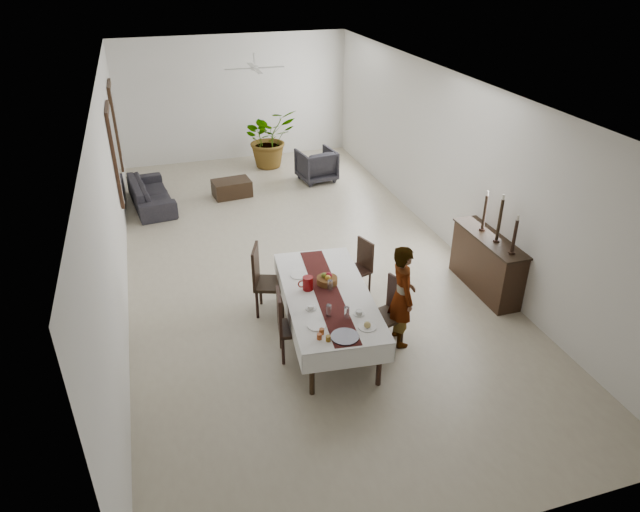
# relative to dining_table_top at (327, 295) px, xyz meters

# --- Properties ---
(floor) EXTENTS (6.00, 12.00, 0.00)m
(floor) POSITION_rel_dining_table_top_xyz_m (0.16, 2.49, -0.74)
(floor) COLOR #BFB497
(floor) RESTS_ON ground
(ceiling) EXTENTS (6.00, 12.00, 0.02)m
(ceiling) POSITION_rel_dining_table_top_xyz_m (0.16, 2.49, 2.46)
(ceiling) COLOR white
(ceiling) RESTS_ON wall_back
(wall_back) EXTENTS (6.00, 0.02, 3.20)m
(wall_back) POSITION_rel_dining_table_top_xyz_m (0.16, 8.49, 0.86)
(wall_back) COLOR silver
(wall_back) RESTS_ON floor
(wall_front) EXTENTS (6.00, 0.02, 3.20)m
(wall_front) POSITION_rel_dining_table_top_xyz_m (0.16, -3.51, 0.86)
(wall_front) COLOR silver
(wall_front) RESTS_ON floor
(wall_left) EXTENTS (0.02, 12.00, 3.20)m
(wall_left) POSITION_rel_dining_table_top_xyz_m (-2.84, 2.49, 0.86)
(wall_left) COLOR silver
(wall_left) RESTS_ON floor
(wall_right) EXTENTS (0.02, 12.00, 3.20)m
(wall_right) POSITION_rel_dining_table_top_xyz_m (3.16, 2.49, 0.86)
(wall_right) COLOR silver
(wall_right) RESTS_ON floor
(dining_table_top) EXTENTS (1.25, 2.53, 0.05)m
(dining_table_top) POSITION_rel_dining_table_top_xyz_m (0.00, 0.00, 0.00)
(dining_table_top) COLOR black
(dining_table_top) RESTS_ON table_leg_fl
(table_leg_fl) EXTENTS (0.08, 0.08, 0.71)m
(table_leg_fl) POSITION_rel_dining_table_top_xyz_m (-0.56, -1.11, -0.38)
(table_leg_fl) COLOR black
(table_leg_fl) RESTS_ON floor
(table_leg_fr) EXTENTS (0.08, 0.08, 0.71)m
(table_leg_fr) POSITION_rel_dining_table_top_xyz_m (0.33, -1.20, -0.38)
(table_leg_fr) COLOR black
(table_leg_fr) RESTS_ON floor
(table_leg_bl) EXTENTS (0.08, 0.08, 0.71)m
(table_leg_bl) POSITION_rel_dining_table_top_xyz_m (-0.33, 1.20, -0.38)
(table_leg_bl) COLOR black
(table_leg_bl) RESTS_ON floor
(table_leg_br) EXTENTS (0.08, 0.08, 0.71)m
(table_leg_br) POSITION_rel_dining_table_top_xyz_m (0.56, 1.11, -0.38)
(table_leg_br) COLOR black
(table_leg_br) RESTS_ON floor
(tablecloth_top) EXTENTS (1.45, 2.73, 0.01)m
(tablecloth_top) POSITION_rel_dining_table_top_xyz_m (0.00, 0.00, 0.03)
(tablecloth_top) COLOR white
(tablecloth_top) RESTS_ON dining_table_top
(tablecloth_drape_left) EXTENTS (0.27, 2.61, 0.30)m
(tablecloth_drape_left) POSITION_rel_dining_table_top_xyz_m (-0.59, 0.06, -0.12)
(tablecloth_drape_left) COLOR white
(tablecloth_drape_left) RESTS_ON dining_table_top
(tablecloth_drape_right) EXTENTS (0.27, 2.61, 0.30)m
(tablecloth_drape_right) POSITION_rel_dining_table_top_xyz_m (0.59, -0.06, -0.12)
(tablecloth_drape_right) COLOR white
(tablecloth_drape_right) RESTS_ON dining_table_top
(tablecloth_drape_near) EXTENTS (1.19, 0.13, 0.30)m
(tablecloth_drape_near) POSITION_rel_dining_table_top_xyz_m (-0.13, -1.30, -0.12)
(tablecloth_drape_near) COLOR white
(tablecloth_drape_near) RESTS_ON dining_table_top
(tablecloth_drape_far) EXTENTS (1.19, 0.13, 0.30)m
(tablecloth_drape_far) POSITION_rel_dining_table_top_xyz_m (0.13, 1.30, -0.12)
(tablecloth_drape_far) COLOR silver
(tablecloth_drape_far) RESTS_ON dining_table_top
(table_runner) EXTENTS (0.60, 2.56, 0.00)m
(table_runner) POSITION_rel_dining_table_top_xyz_m (0.00, 0.00, 0.04)
(table_runner) COLOR #531A17
(table_runner) RESTS_ON tablecloth_top
(red_pitcher) EXTENTS (0.17, 0.17, 0.20)m
(red_pitcher) POSITION_rel_dining_table_top_xyz_m (-0.24, 0.18, 0.14)
(red_pitcher) COLOR maroon
(red_pitcher) RESTS_ON tablecloth_top
(pitcher_handle) EXTENTS (0.12, 0.03, 0.12)m
(pitcher_handle) POSITION_rel_dining_table_top_xyz_m (-0.32, 0.19, 0.14)
(pitcher_handle) COLOR maroon
(pitcher_handle) RESTS_ON red_pitcher
(wine_glass_near) EXTENTS (0.07, 0.07, 0.17)m
(wine_glass_near) POSITION_rel_dining_table_top_xyz_m (0.06, -0.67, 0.12)
(wine_glass_near) COLOR white
(wine_glass_near) RESTS_ON tablecloth_top
(wine_glass_mid) EXTENTS (0.07, 0.07, 0.17)m
(wine_glass_mid) POSITION_rel_dining_table_top_xyz_m (-0.16, -0.55, 0.12)
(wine_glass_mid) COLOR silver
(wine_glass_mid) RESTS_ON tablecloth_top
(wine_glass_far) EXTENTS (0.07, 0.07, 0.17)m
(wine_glass_far) POSITION_rel_dining_table_top_xyz_m (0.06, 0.05, 0.12)
(wine_glass_far) COLOR white
(wine_glass_far) RESTS_ON tablecloth_top
(teacup_right) EXTENTS (0.09, 0.09, 0.06)m
(teacup_right) POSITION_rel_dining_table_top_xyz_m (0.24, -0.64, 0.07)
(teacup_right) COLOR silver
(teacup_right) RESTS_ON saucer_right
(saucer_right) EXTENTS (0.15, 0.15, 0.01)m
(saucer_right) POSITION_rel_dining_table_top_xyz_m (0.24, -0.64, 0.04)
(saucer_right) COLOR silver
(saucer_right) RESTS_ON tablecloth_top
(teacup_left) EXTENTS (0.09, 0.09, 0.06)m
(teacup_left) POSITION_rel_dining_table_top_xyz_m (-0.34, -0.32, 0.07)
(teacup_left) COLOR white
(teacup_left) RESTS_ON saucer_left
(saucer_left) EXTENTS (0.15, 0.15, 0.01)m
(saucer_left) POSITION_rel_dining_table_top_xyz_m (-0.34, -0.32, 0.04)
(saucer_left) COLOR silver
(saucer_left) RESTS_ON tablecloth_top
(plate_near_right) EXTENTS (0.24, 0.24, 0.02)m
(plate_near_right) POSITION_rel_dining_table_top_xyz_m (0.24, -0.94, 0.04)
(plate_near_right) COLOR silver
(plate_near_right) RESTS_ON tablecloth_top
(bread_near_right) EXTENTS (0.09, 0.09, 0.09)m
(bread_near_right) POSITION_rel_dining_table_top_xyz_m (0.24, -0.94, 0.07)
(bread_near_right) COLOR tan
(bread_near_right) RESTS_ON plate_near_right
(plate_near_left) EXTENTS (0.24, 0.24, 0.02)m
(plate_near_left) POSITION_rel_dining_table_top_xyz_m (-0.38, -0.73, 0.04)
(plate_near_left) COLOR white
(plate_near_left) RESTS_ON tablecloth_top
(plate_far_left) EXTENTS (0.24, 0.24, 0.02)m
(plate_far_left) POSITION_rel_dining_table_top_xyz_m (-0.27, 0.59, 0.04)
(plate_far_left) COLOR white
(plate_far_left) RESTS_ON tablecloth_top
(serving_tray) EXTENTS (0.37, 0.37, 0.02)m
(serving_tray) POSITION_rel_dining_table_top_xyz_m (-0.10, -1.06, 0.05)
(serving_tray) COLOR #404045
(serving_tray) RESTS_ON tablecloth_top
(jam_jar_a) EXTENTS (0.07, 0.07, 0.08)m
(jam_jar_a) POSITION_rel_dining_table_top_xyz_m (-0.33, -1.07, 0.07)
(jam_jar_a) COLOR #875B13
(jam_jar_a) RESTS_ON tablecloth_top
(jam_jar_b) EXTENTS (0.07, 0.07, 0.08)m
(jam_jar_b) POSITION_rel_dining_table_top_xyz_m (-0.43, -1.00, 0.07)
(jam_jar_b) COLOR #953D15
(jam_jar_b) RESTS_ON tablecloth_top
(jam_jar_c) EXTENTS (0.07, 0.07, 0.08)m
(jam_jar_c) POSITION_rel_dining_table_top_xyz_m (-0.36, -0.90, 0.07)
(jam_jar_c) COLOR #934215
(jam_jar_c) RESTS_ON tablecloth_top
(fruit_basket) EXTENTS (0.30, 0.30, 0.10)m
(fruit_basket) POSITION_rel_dining_table_top_xyz_m (0.08, 0.25, 0.09)
(fruit_basket) COLOR brown
(fruit_basket) RESTS_ON tablecloth_top
(fruit_red) EXTENTS (0.09, 0.09, 0.09)m
(fruit_red) POSITION_rel_dining_table_top_xyz_m (0.11, 0.27, 0.16)
(fruit_red) COLOR maroon
(fruit_red) RESTS_ON fruit_basket
(fruit_green) EXTENTS (0.08, 0.08, 0.08)m
(fruit_green) POSITION_rel_dining_table_top_xyz_m (0.04, 0.28, 0.16)
(fruit_green) COLOR olive
(fruit_green) RESTS_ON fruit_basket
(fruit_yellow) EXTENTS (0.09, 0.09, 0.09)m
(fruit_yellow) POSITION_rel_dining_table_top_xyz_m (0.07, 0.20, 0.16)
(fruit_yellow) COLOR gold
(fruit_yellow) RESTS_ON fruit_basket
(chair_right_near_seat) EXTENTS (0.53, 0.53, 0.05)m
(chair_right_near_seat) POSITION_rel_dining_table_top_xyz_m (0.78, -0.36, -0.29)
(chair_right_near_seat) COLOR black
(chair_right_near_seat) RESTS_ON chair_right_near_leg_fl
(chair_right_near_leg_fl) EXTENTS (0.05, 0.05, 0.42)m
(chair_right_near_leg_fl) POSITION_rel_dining_table_top_xyz_m (1.00, -0.47, -0.53)
(chair_right_near_leg_fl) COLOR black
(chair_right_near_leg_fl) RESTS_ON floor
(chair_right_near_leg_fr) EXTENTS (0.05, 0.05, 0.42)m
(chair_right_near_leg_fr) POSITION_rel_dining_table_top_xyz_m (0.89, -0.14, -0.53)
(chair_right_near_leg_fr) COLOR black
(chair_right_near_leg_fr) RESTS_ON floor
(chair_right_near_leg_bl) EXTENTS (0.05, 0.05, 0.42)m
(chair_right_near_leg_bl) POSITION_rel_dining_table_top_xyz_m (0.67, -0.57, -0.53)
(chair_right_near_leg_bl) COLOR black
(chair_right_near_leg_bl) RESTS_ON floor
(chair_right_near_leg_br) EXTENTS (0.05, 0.05, 0.42)m
(chair_right_near_leg_br) POSITION_rel_dining_table_top_xyz_m (0.56, -0.24, -0.53)
(chair_right_near_leg_br) COLOR black
(chair_right_near_leg_br) RESTS_ON floor
(chair_right_near_back) EXTENTS (0.16, 0.42, 0.54)m
(chair_right_near_back) POSITION_rel_dining_table_top_xyz_m (0.96, -0.30, -0.00)
(chair_right_near_back) COLOR black
(chair_right_near_back) RESTS_ON chair_right_near_seat
(chair_right_far_seat) EXTENTS (0.50, 0.50, 0.04)m
(chair_right_far_seat) POSITION_rel_dining_table_top_xyz_m (0.84, 1.05, -0.33)
(chair_right_far_seat) COLOR black
(chair_right_far_seat) RESTS_ON chair_right_far_leg_fl
(chair_right_far_leg_fl) EXTENTS (0.05, 0.05, 0.39)m
(chair_right_far_leg_fl) POSITION_rel_dining_table_top_xyz_m (1.05, 0.95, -0.54)
(chair_right_far_leg_fl) COLOR black
(chair_right_far_leg_fl) RESTS_ON floor
(chair_right_far_leg_fr) EXTENTS (0.05, 0.05, 0.39)m
(chair_right_far_leg_fr) POSITION_rel_dining_table_top_xyz_m (0.95, 1.26, -0.54)
(chair_right_far_leg_fr) COLOR black
(chair_right_far_leg_fr) RESTS_ON floor
(chair_right_far_leg_bl) EXTENTS (0.05, 0.05, 0.39)m
(chair_right_far_leg_bl) POSITION_rel_dining_table_top_xyz_m (0.74, 0.85, -0.54)
(chair_right_far_leg_bl) COLOR black
(chair_right_far_leg_bl) RESTS_ON floor
(chair_right_far_leg_br) EXTENTS (0.05, 0.05, 0.39)m
(chair_right_far_leg_br) POSITION_rel_dining_table_top_xyz_m (0.64, 1.15, -0.54)
(chair_right_far_leg_br) COLOR black
(chair_right_far_leg_br) RESTS_ON floor
(chair_right_far_back) EXTENTS (0.16, 0.38, 0.50)m
(chair_right_far_back) POSITION_rel_dining_table_top_xyz_m (1.01, 1.11, -0.06)
(chair_right_far_back) COLOR black
(chair_right_far_back) RESTS_ON chair_right_far_seat
(chair_left_near_seat) EXTENTS (0.51, 0.51, 0.05)m
(chair_left_near_seat) POSITION_rel_dining_table_top_xyz_m (-0.56, -0.27, -0.27)
(chair_left_near_seat) COLOR black
(chair_left_near_seat) RESTS_ON chair_left_near_leg_fl
(chair_left_near_leg_fl) EXTENTS (0.05, 0.05, 0.44)m
(chair_left_near_leg_fl) POSITION_rel_dining_table_top_xyz_m (-0.71, -0.06, -0.52)
(chair_left_near_leg_fl) COLOR black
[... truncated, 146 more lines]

